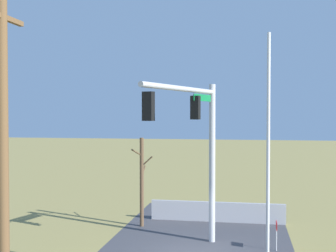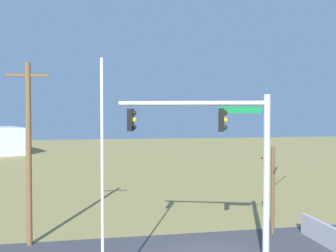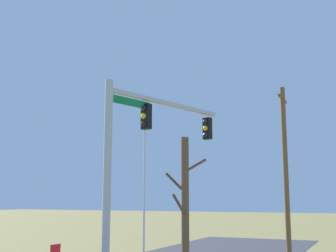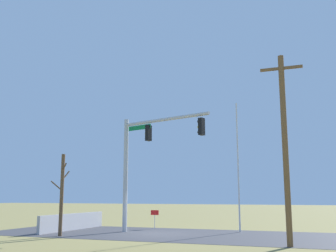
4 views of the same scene
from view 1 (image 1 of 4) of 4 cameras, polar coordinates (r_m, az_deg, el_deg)
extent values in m
cube|color=#B7B5AD|center=(21.51, 5.84, -13.76)|extent=(6.00, 6.00, 0.01)
cube|color=#A8A8AD|center=(23.97, 6.32, -10.87)|extent=(0.20, 7.02, 1.05)
cylinder|color=#B2B5BA|center=(19.87, 5.66, -4.77)|extent=(0.28, 0.28, 6.99)
cylinder|color=#B2B5BA|center=(16.94, 1.84, 4.78)|extent=(5.96, 2.02, 0.20)
cube|color=#0F7238|center=(18.73, 4.44, 3.62)|extent=(1.73, 0.56, 0.28)
cube|color=black|center=(18.04, 3.52, 2.36)|extent=(0.34, 0.41, 0.96)
sphere|color=black|center=(18.18, 3.71, 3.30)|extent=(0.22, 0.22, 0.22)
sphere|color=yellow|center=(18.17, 3.71, 2.36)|extent=(0.22, 0.22, 0.22)
sphere|color=black|center=(18.17, 3.71, 1.41)|extent=(0.22, 0.22, 0.22)
cube|color=black|center=(14.61, -2.53, 2.54)|extent=(0.34, 0.41, 0.96)
sphere|color=black|center=(14.75, -2.24, 3.70)|extent=(0.22, 0.22, 0.22)
sphere|color=yellow|center=(14.74, -2.24, 2.53)|extent=(0.22, 0.22, 0.22)
sphere|color=black|center=(14.74, -2.24, 1.37)|extent=(0.22, 0.22, 0.22)
cylinder|color=silver|center=(13.12, 12.68, -5.88)|extent=(0.10, 0.10, 8.00)
cylinder|color=brown|center=(11.35, -20.33, -5.61)|extent=(0.26, 0.26, 8.59)
cube|color=brown|center=(11.49, -20.52, 13.01)|extent=(1.90, 0.12, 0.12)
cylinder|color=brown|center=(22.64, -3.38, -7.18)|extent=(0.20, 0.20, 4.49)
cylinder|color=brown|center=(22.93, -3.17, -5.85)|extent=(0.78, 0.07, 0.57)
cylinder|color=brown|center=(22.28, -4.02, -3.41)|extent=(0.54, 0.47, 0.39)
cylinder|color=brown|center=(22.42, -2.71, -4.54)|extent=(0.12, 0.61, 0.55)
cylinder|color=silver|center=(19.57, 13.70, -14.00)|extent=(0.04, 0.04, 0.90)
cube|color=red|center=(19.42, 13.71, -12.27)|extent=(0.56, 0.02, 0.32)
camera|label=2|loc=(18.48, 56.40, 2.44)|focal=41.58mm
camera|label=3|loc=(33.84, -6.43, -3.16)|focal=46.98mm
camera|label=4|loc=(25.85, -60.41, -7.05)|focal=42.69mm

